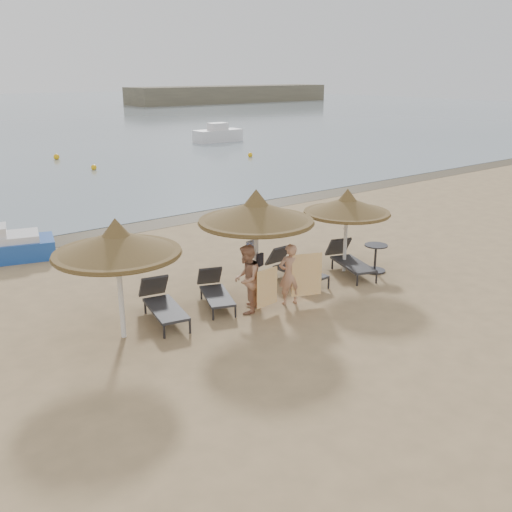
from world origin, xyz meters
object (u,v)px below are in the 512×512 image
at_px(person_right, 290,269).
at_px(palapa_center, 256,212).
at_px(lounger_far_right, 349,259).
at_px(person_left, 247,274).
at_px(side_table, 375,259).
at_px(palapa_right, 347,206).
at_px(palapa_left, 117,244).
at_px(lounger_near_left, 215,290).
at_px(lounger_near_right, 294,267).
at_px(pedal_boat, 13,246).
at_px(lounger_far_left, 162,302).

bearing_deg(person_right, palapa_center, -38.85).
height_order(lounger_far_right, person_left, person_left).
bearing_deg(side_table, person_left, -179.20).
xyz_separation_m(palapa_right, person_left, (-4.05, -0.63, -0.98)).
distance_m(palapa_left, lounger_far_right, 7.27).
height_order(palapa_right, lounger_near_left, palapa_right).
bearing_deg(person_right, side_table, -155.02).
bearing_deg(lounger_near_right, pedal_boat, 128.18).
height_order(lounger_far_right, side_table, lounger_far_right).
xyz_separation_m(lounger_far_right, side_table, (0.68, -0.42, -0.02)).
height_order(person_left, person_right, person_left).
bearing_deg(lounger_far_right, palapa_center, -162.28).
height_order(lounger_far_left, lounger_far_right, same).
bearing_deg(palapa_left, pedal_boat, 92.28).
height_order(palapa_center, person_right, palapa_center).
height_order(palapa_center, lounger_near_right, palapa_center).
bearing_deg(lounger_near_left, palapa_left, -151.80).
relative_size(palapa_left, person_left, 1.39).
distance_m(palapa_center, palapa_right, 3.38).
bearing_deg(palapa_center, lounger_far_left, 170.61).
bearing_deg(palapa_right, lounger_far_left, 177.10).
bearing_deg(palapa_left, palapa_right, 0.58).
xyz_separation_m(lounger_near_left, pedal_boat, (-2.95, 6.89, 0.04)).
distance_m(palapa_right, person_left, 4.21).
bearing_deg(palapa_left, person_left, -10.63).
xyz_separation_m(palapa_center, person_right, (0.46, -0.77, -1.38)).
height_order(palapa_center, lounger_far_left, palapa_center).
relative_size(lounger_near_right, person_left, 1.02).
bearing_deg(palapa_left, person_right, -11.10).
height_order(side_table, pedal_boat, pedal_boat).
bearing_deg(palapa_right, palapa_center, -178.02).
height_order(palapa_right, person_left, palapa_right).
bearing_deg(side_table, lounger_far_right, 148.49).
distance_m(palapa_right, lounger_far_left, 6.07).
height_order(lounger_far_left, side_table, lounger_far_left).
bearing_deg(lounger_near_left, lounger_near_right, 21.80).
height_order(lounger_far_right, pedal_boat, pedal_boat).
distance_m(lounger_near_left, pedal_boat, 7.49).
height_order(side_table, person_right, person_right).
relative_size(palapa_right, lounger_near_left, 1.30).
distance_m(palapa_right, lounger_near_right, 2.33).
bearing_deg(palapa_right, lounger_far_right, -83.34).
height_order(lounger_near_left, lounger_far_right, lounger_far_right).
xyz_separation_m(lounger_near_right, person_left, (-2.35, -0.94, 0.58)).
relative_size(lounger_near_right, side_table, 2.46).
xyz_separation_m(lounger_far_left, person_left, (1.81, -0.93, 0.58)).
distance_m(palapa_center, lounger_far_right, 3.87).
bearing_deg(person_right, lounger_far_left, -1.76).
distance_m(lounger_far_right, person_left, 4.13).
height_order(lounger_near_left, person_left, person_left).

